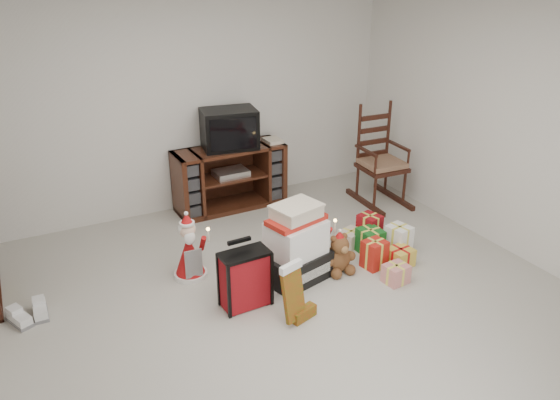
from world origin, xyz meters
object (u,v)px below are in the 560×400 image
at_px(red_suitcase, 245,279).
at_px(crt_television, 229,129).
at_px(tv_stand, 230,178).
at_px(gift_cluster, 380,246).
at_px(gift_pile, 296,248).
at_px(mrs_claus_figurine, 189,253).
at_px(sneaker_pair, 30,314).
at_px(santa_figurine, 314,243).
at_px(teddy_bear, 338,255).
at_px(rocking_chair, 379,168).

xyz_separation_m(red_suitcase, crt_television, (0.70, 1.97, 0.71)).
bearing_deg(tv_stand, crt_television, 1.47).
bearing_deg(tv_stand, gift_cluster, -65.68).
height_order(tv_stand, gift_pile, tv_stand).
distance_m(mrs_claus_figurine, gift_cluster, 1.90).
height_order(mrs_claus_figurine, sneaker_pair, mrs_claus_figurine).
bearing_deg(santa_figurine, teddy_bear, -53.39).
bearing_deg(crt_television, gift_cluster, -55.36).
relative_size(teddy_bear, sneaker_pair, 1.16).
distance_m(rocking_chair, sneaker_pair, 4.13).
height_order(rocking_chair, teddy_bear, rocking_chair).
xyz_separation_m(tv_stand, red_suitcase, (-0.69, -1.97, -0.11)).
relative_size(gift_pile, sneaker_pair, 2.20).
bearing_deg(mrs_claus_figurine, santa_figurine, -17.89).
bearing_deg(santa_figurine, red_suitcase, -160.27).
height_order(rocking_chair, gift_cluster, rocking_chair).
distance_m(gift_pile, santa_figurine, 0.31).
height_order(red_suitcase, mrs_claus_figurine, mrs_claus_figurine).
relative_size(tv_stand, mrs_claus_figurine, 2.00).
height_order(red_suitcase, gift_cluster, red_suitcase).
distance_m(gift_pile, red_suitcase, 0.63).
bearing_deg(tv_stand, red_suitcase, -110.10).
height_order(tv_stand, gift_cluster, tv_stand).
height_order(mrs_claus_figurine, crt_television, crt_television).
xyz_separation_m(santa_figurine, crt_television, (-0.16, 1.66, 0.73)).
relative_size(sneaker_pair, crt_television, 0.49).
height_order(teddy_bear, santa_figurine, santa_figurine).
xyz_separation_m(tv_stand, gift_pile, (-0.09, -1.78, -0.05)).
distance_m(red_suitcase, sneaker_pair, 1.82).
xyz_separation_m(gift_pile, red_suitcase, (-0.60, -0.19, -0.06)).
height_order(tv_stand, crt_television, crt_television).
distance_m(santa_figurine, sneaker_pair, 2.58).
bearing_deg(rocking_chair, crt_television, 161.35).
xyz_separation_m(gift_pile, gift_cluster, (0.95, -0.04, -0.21)).
bearing_deg(red_suitcase, tv_stand, 68.55).
relative_size(tv_stand, gift_cluster, 1.31).
distance_m(mrs_claus_figurine, sneaker_pair, 1.43).
xyz_separation_m(rocking_chair, sneaker_pair, (-4.06, -0.67, -0.38)).
bearing_deg(red_suitcase, mrs_claus_figurine, 109.49).
bearing_deg(crt_television, mrs_claus_figurine, -117.11).
xyz_separation_m(red_suitcase, sneaker_pair, (-1.68, 0.65, -0.22)).
relative_size(rocking_chair, gift_cluster, 1.24).
relative_size(teddy_bear, gift_cluster, 0.39).
height_order(santa_figurine, crt_television, crt_television).
bearing_deg(red_suitcase, gift_cluster, 3.15).
bearing_deg(gift_cluster, gift_pile, 177.52).
bearing_deg(gift_pile, sneaker_pair, 154.68).
relative_size(sneaker_pair, gift_cluster, 0.34).
bearing_deg(rocking_chair, tv_stand, 161.55).
bearing_deg(mrs_claus_figurine, crt_television, 53.01).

